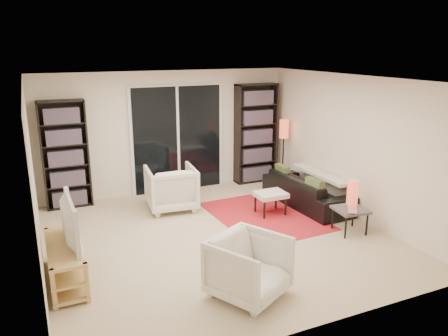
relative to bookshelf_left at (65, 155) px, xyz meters
The scene contains 20 objects.
floor 3.19m from the bookshelf_left, 50.10° to the right, with size 5.00×5.00×0.00m, color beige.
wall_back 1.97m from the bookshelf_left, ahead, with size 5.00×0.02×2.40m, color white.
wall_front 5.22m from the bookshelf_left, 68.02° to the right, with size 5.00×0.02×2.40m, color white.
wall_left 2.41m from the bookshelf_left, 103.27° to the right, with size 0.02×5.00×2.40m, color white.
wall_right 5.03m from the bookshelf_left, 27.66° to the right, with size 0.02×5.00×2.40m, color white.
ceiling 3.36m from the bookshelf_left, 50.10° to the right, with size 5.00×5.00×0.02m, color white.
sliding_door 2.16m from the bookshelf_left, ahead, with size 1.92×0.08×2.16m.
bookshelf_left is the anchor object (origin of this frame).
bookshelf_right 3.85m from the bookshelf_left, ahead, with size 0.90×0.30×2.10m.
tv_stand 2.88m from the bookshelf_left, 96.04° to the right, with size 0.41×1.29×0.50m.
tv 2.79m from the bookshelf_left, 95.63° to the right, with size 1.01×0.13×0.58m, color black.
rug 3.70m from the bookshelf_left, 31.86° to the right, with size 1.59×2.16×0.01m, color red.
sofa 4.42m from the bookshelf_left, 23.14° to the right, with size 1.92×0.75×0.56m, color black.
armchair_back 1.98m from the bookshelf_left, 27.77° to the right, with size 0.84×0.87×0.79m, color white.
armchair_front 4.37m from the bookshelf_left, 67.76° to the right, with size 0.79×0.81×0.74m, color white.
ottoman 3.72m from the bookshelf_left, 30.12° to the right, with size 0.53×0.44×0.40m.
side_table 5.00m from the bookshelf_left, 37.69° to the right, with size 0.52×0.52×0.40m.
laptop 5.06m from the bookshelf_left, 38.82° to the right, with size 0.34×0.22×0.03m, color silver.
table_lamp 5.00m from the bookshelf_left, 35.24° to the right, with size 0.18×0.18×0.40m, color #CD472D.
floor_lamp 4.27m from the bookshelf_left, ahead, with size 0.21×0.21×1.39m.
Camera 1 is at (-2.45, -5.73, 2.85)m, focal length 35.00 mm.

